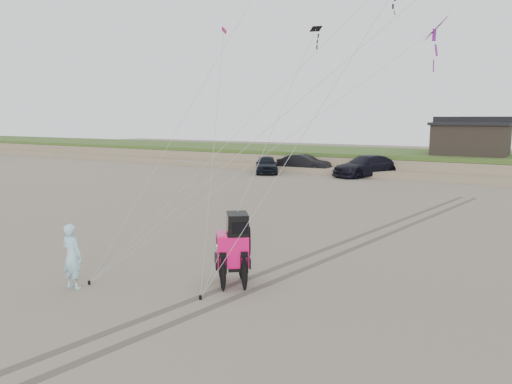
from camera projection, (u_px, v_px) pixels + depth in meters
The scene contains 11 objects.
ground at pixel (184, 295), 14.06m from camera, with size 160.00×160.00×0.00m, color #6B6054.
dune_ridge at pixel (447, 163), 45.61m from camera, with size 160.00×14.25×1.73m.
cabin at pixel (471, 138), 43.81m from camera, with size 6.40×5.40×3.35m.
truck_a at pixel (266, 164), 44.87m from camera, with size 1.91×4.74×1.61m, color black.
truck_b at pixel (304, 163), 45.98m from camera, with size 1.71×4.90×1.62m, color black.
truck_c at pixel (366, 166), 42.43m from camera, with size 2.53×6.23×1.81m, color black.
jeep at pixel (232, 256), 14.80m from camera, with size 2.01×4.67×1.74m, color #E90E63, non-canonical shape.
man at pixel (72, 256), 14.47m from camera, with size 0.70×0.46×1.93m, color #90CFDF.
stake_main at pixel (89, 283), 14.92m from camera, with size 0.08×0.08×0.12m, color black.
stake_aux at pixel (200, 297), 13.69m from camera, with size 0.08×0.08×0.12m, color black.
tire_tracks at pixel (353, 244), 19.78m from camera, with size 5.22×29.74×0.01m.
Camera 1 is at (8.74, -10.45, 4.94)m, focal length 35.00 mm.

